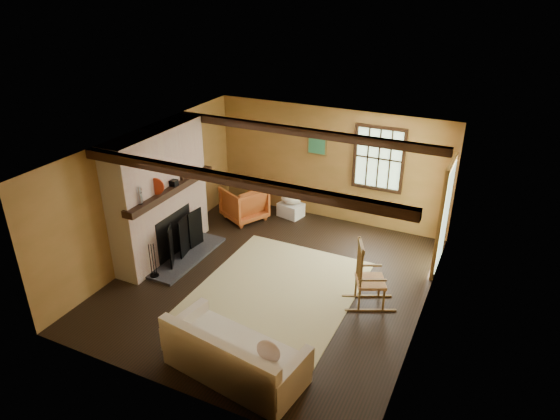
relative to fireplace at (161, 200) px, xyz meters
The scene contains 10 objects.
ground 2.48m from the fireplace, ahead, with size 5.50×5.50×0.00m, color black.
room_envelope 2.52m from the fireplace, ahead, with size 5.02×5.52×2.44m.
fireplace is the anchor object (origin of this frame).
rug 2.67m from the fireplace, ahead, with size 2.50×3.00×0.01m, color tan.
rocking_chair 3.93m from the fireplace, ahead, with size 0.91×0.73×1.12m.
sofa 3.61m from the fireplace, 38.46° to the right, with size 2.00×1.11×0.77m.
firewood_pile 2.59m from the fireplace, 82.95° to the left, with size 0.71×0.13×0.26m.
laundry_basket 3.01m from the fireplace, 58.88° to the left, with size 0.50×0.38×0.30m, color white.
basket_pillow 2.94m from the fireplace, 58.88° to the left, with size 0.43×0.35×0.22m, color white.
armchair 2.13m from the fireplace, 71.75° to the left, with size 0.79×0.82×0.74m, color #BF6026.
Camera 1 is at (3.23, -6.45, 4.84)m, focal length 32.00 mm.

